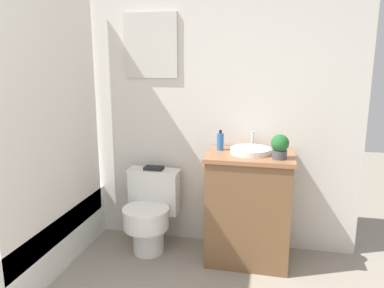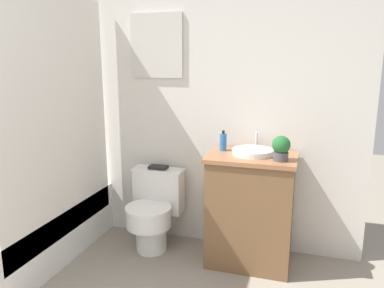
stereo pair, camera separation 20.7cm
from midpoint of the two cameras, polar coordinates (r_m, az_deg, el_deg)
name	(u,v)px [view 1 (the left image)]	position (r m, az deg, el deg)	size (l,w,h in m)	color
wall_back	(157,90)	(3.08, -7.36, 8.12)	(3.21, 0.07, 2.50)	silver
shower_area	(29,230)	(3.10, -25.40, -11.82)	(0.61, 1.33, 1.98)	white
toilet	(150,211)	(3.04, -8.38, -10.14)	(0.42, 0.48, 0.63)	white
vanity	(248,208)	(2.84, 6.52, -9.64)	(0.63, 0.45, 0.83)	brown
sink	(251,151)	(2.73, 6.80, -1.01)	(0.30, 0.33, 0.13)	white
soap_bottle	(220,141)	(2.81, 2.24, 0.39)	(0.05, 0.05, 0.15)	#2D6BB2
potted_plant	(280,146)	(2.59, 11.04, -0.34)	(0.12, 0.12, 0.17)	#4C4C51
book_on_tank	(154,168)	(3.04, -7.79, -3.68)	(0.15, 0.09, 0.02)	black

